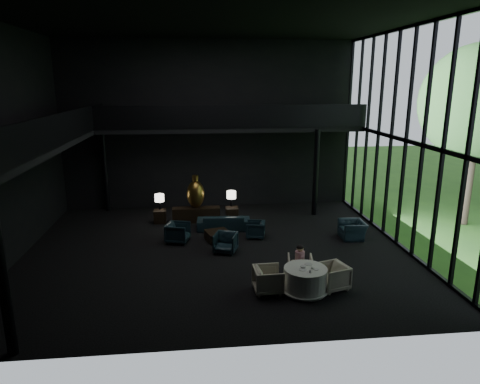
{
  "coord_description": "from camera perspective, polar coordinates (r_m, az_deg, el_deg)",
  "views": [
    {
      "loc": [
        -0.71,
        -14.81,
        6.07
      ],
      "look_at": [
        0.91,
        0.5,
        2.1
      ],
      "focal_mm": 32.0,
      "sensor_mm": 36.0,
      "label": 1
    }
  ],
  "objects": [
    {
      "name": "window_armchair",
      "position": [
        17.67,
        14.78,
        -4.54
      ],
      "size": [
        0.72,
        1.08,
        0.92
      ],
      "primitive_type": "imported",
      "rotation": [
        0.0,
        0.0,
        -1.61
      ],
      "color": "black",
      "rests_on": "floor"
    },
    {
      "name": "bronze_urn",
      "position": [
        18.92,
        -5.93,
        -0.24
      ],
      "size": [
        0.78,
        0.78,
        1.45
      ],
      "color": "olive",
      "rests_on": "console"
    },
    {
      "name": "column_ne",
      "position": [
        20.02,
        10.07,
        2.52
      ],
      "size": [
        0.24,
        0.24,
        4.0
      ],
      "primitive_type": "cylinder",
      "color": "black",
      "rests_on": "floor"
    },
    {
      "name": "dining_chair_north",
      "position": [
        13.93,
        8.0,
        -9.7
      ],
      "size": [
        0.9,
        0.86,
        0.8
      ],
      "primitive_type": "imported",
      "rotation": [
        0.0,
        0.0,
        2.96
      ],
      "color": "beige",
      "rests_on": "floor"
    },
    {
      "name": "child",
      "position": [
        13.79,
        7.99,
        -8.27
      ],
      "size": [
        0.3,
        0.3,
        0.65
      ],
      "rotation": [
        0.0,
        0.0,
        3.14
      ],
      "color": "#C9909D",
      "rests_on": "dining_chair_north"
    },
    {
      "name": "saucer",
      "position": [
        12.88,
        10.1,
        -10.13
      ],
      "size": [
        0.16,
        0.16,
        0.01
      ],
      "primitive_type": "cylinder",
      "rotation": [
        0.0,
        0.0,
        -0.05
      ],
      "color": "white",
      "rests_on": "dining_table"
    },
    {
      "name": "railing_back",
      "position": [
        18.94,
        -0.87,
        10.03
      ],
      "size": [
        12.0,
        0.06,
        1.0
      ],
      "primitive_type": "cube",
      "color": "black",
      "rests_on": "mezzanine_back"
    },
    {
      "name": "tree_near",
      "position": [
        20.5,
        29.3,
        10.33
      ],
      "size": [
        4.8,
        4.8,
        7.65
      ],
      "color": "#382D23",
      "rests_on": "garden_ground"
    },
    {
      "name": "wall_front",
      "position": [
        9.08,
        -1.4,
        1.28
      ],
      "size": [
        14.0,
        0.04,
        8.0
      ],
      "primitive_type": "cube",
      "color": "black",
      "rests_on": "ground"
    },
    {
      "name": "coffee_cup",
      "position": [
        12.9,
        9.61,
        -9.9
      ],
      "size": [
        0.1,
        0.1,
        0.06
      ],
      "primitive_type": "cylinder",
      "rotation": [
        0.0,
        0.0,
        -0.43
      ],
      "color": "white",
      "rests_on": "saucer"
    },
    {
      "name": "sofa",
      "position": [
        18.09,
        -2.21,
        -3.59
      ],
      "size": [
        2.42,
        0.84,
        0.93
      ],
      "primitive_type": "imported",
      "rotation": [
        0.0,
        0.0,
        3.08
      ],
      "color": "black",
      "rests_on": "floor"
    },
    {
      "name": "floor",
      "position": [
        16.02,
        -3.09,
        -7.81
      ],
      "size": [
        14.0,
        12.0,
        0.02
      ],
      "primitive_type": "cube",
      "color": "black",
      "rests_on": "ground"
    },
    {
      "name": "column_sw",
      "position": [
        10.86,
        -29.2,
        -9.49
      ],
      "size": [
        0.24,
        0.24,
        4.0
      ],
      "primitive_type": "cylinder",
      "color": "black",
      "rests_on": "floor"
    },
    {
      "name": "ceiling",
      "position": [
        14.95,
        -3.53,
        21.87
      ],
      "size": [
        14.0,
        12.0,
        0.02
      ],
      "primitive_type": "cube",
      "color": "black",
      "rests_on": "ground"
    },
    {
      "name": "table_lamp_left",
      "position": [
        19.23,
        -10.69,
        -0.86
      ],
      "size": [
        0.41,
        0.41,
        0.69
      ],
      "color": "black",
      "rests_on": "side_table_left"
    },
    {
      "name": "cream_pot",
      "position": [
        12.65,
        9.33,
        -10.42
      ],
      "size": [
        0.08,
        0.08,
        0.07
      ],
      "primitive_type": "cylinder",
      "rotation": [
        0.0,
        0.0,
        0.35
      ],
      "color": "#99999E",
      "rests_on": "dining_table"
    },
    {
      "name": "wall_back",
      "position": [
        20.92,
        -4.13,
        8.76
      ],
      "size": [
        14.0,
        0.04,
        8.0
      ],
      "primitive_type": "cube",
      "color": "black",
      "rests_on": "ground"
    },
    {
      "name": "wall_left",
      "position": [
        16.22,
        -28.94,
        5.34
      ],
      "size": [
        0.04,
        12.0,
        8.0
      ],
      "primitive_type": "cube",
      "color": "black",
      "rests_on": "ground"
    },
    {
      "name": "mezzanine_back",
      "position": [
        19.99,
        -1.13,
        8.53
      ],
      "size": [
        12.0,
        2.0,
        0.25
      ],
      "primitive_type": "cube",
      "color": "black",
      "rests_on": "wall_back"
    },
    {
      "name": "cereal_bowl",
      "position": [
        12.92,
        8.4,
        -9.82
      ],
      "size": [
        0.16,
        0.16,
        0.08
      ],
      "primitive_type": "ellipsoid",
      "color": "white",
      "rests_on": "dining_table"
    },
    {
      "name": "dining_chair_east",
      "position": [
        13.37,
        12.2,
        -10.66
      ],
      "size": [
        1.08,
        1.12,
        0.93
      ],
      "primitive_type": "imported",
      "rotation": [
        0.0,
        0.0,
        -1.27
      ],
      "color": "#AAA089",
      "rests_on": "floor"
    },
    {
      "name": "console",
      "position": [
        19.14,
        -5.86,
        -3.04
      ],
      "size": [
        2.1,
        0.48,
        0.67
      ],
      "primitive_type": "cube",
      "color": "black",
      "rests_on": "floor"
    },
    {
      "name": "lounge_armchair_west",
      "position": [
        16.82,
        -8.29,
        -5.14
      ],
      "size": [
        1.05,
        1.09,
        0.93
      ],
      "primitive_type": "imported",
      "rotation": [
        0.0,
        0.0,
        1.32
      ],
      "color": "black",
      "rests_on": "floor"
    },
    {
      "name": "column_nw",
      "position": [
        21.35,
        -17.55,
        2.81
      ],
      "size": [
        0.24,
        0.24,
        4.0
      ],
      "primitive_type": "cylinder",
      "color": "black",
      "rests_on": "floor"
    },
    {
      "name": "coffee_table",
      "position": [
        16.93,
        -2.99,
        -5.86
      ],
      "size": [
        1.06,
        1.06,
        0.38
      ],
      "primitive_type": "cube",
      "rotation": [
        0.0,
        0.0,
        0.28
      ],
      "color": "black",
      "rests_on": "floor"
    },
    {
      "name": "plate_a",
      "position": [
        12.81,
        8.37,
        -10.2
      ],
      "size": [
        0.28,
        0.28,
        0.01
      ],
      "primitive_type": "cylinder",
      "rotation": [
        0.0,
        0.0,
        0.3
      ],
      "color": "white",
      "rests_on": "dining_table"
    },
    {
      "name": "railing_left",
      "position": [
        15.49,
        -22.33,
        7.96
      ],
      "size": [
        0.06,
        12.0,
        1.0
      ],
      "primitive_type": "cube",
      "color": "black",
      "rests_on": "mezzanine_left"
    },
    {
      "name": "mezzanine_left",
      "position": [
        15.86,
        -25.6,
        5.56
      ],
      "size": [
        2.0,
        12.0,
        0.25
      ],
      "primitive_type": "cube",
      "color": "black",
      "rests_on": "wall_left"
    },
    {
      "name": "lounge_armchair_south",
      "position": [
        15.73,
        -1.94,
        -6.6
      ],
      "size": [
        1.02,
        0.98,
        0.83
      ],
      "primitive_type": "imported",
      "rotation": [
        0.0,
        0.0,
        -0.34
      ],
      "color": "#0D2637",
      "rests_on": "floor"
    },
    {
      "name": "plate_b",
      "position": [
        13.19,
        9.1,
        -9.48
      ],
      "size": [
        0.28,
        0.28,
        0.02
      ],
      "primitive_type": "cylinder",
      "rotation": [
        0.0,
        0.0,
        0.21
      ],
      "color": "white",
      "rests_on": "dining_table"
    },
    {
      "name": "side_table_left",
      "position": [
        19.31,
        -10.62,
        -3.21
      ],
      "size": [
        0.52,
        0.52,
        0.57
      ],
      "primitive_type": "cube",
      "color": "black",
      "rests_on": "floor"
    },
    {
      "name": "dining_chair_west",
      "position": [
        12.92,
        3.78,
        -11.29
      ],
      "size": [
        0.87,
        0.93,
        0.92
      ],
      "primitive_type": "imported",
      "rotation": [
        0.0,
        0.0,
        1.61
      ],
      "color": "#BDB9A1",
      "rests_on": "floor"
    },
    {
      "name": "dining_table",
      "position": [
        13.11,
        8.67,
        -11.68
      ],
      "size": [
        1.45,
        1.45,
        0.75
      ],
      "color": "white",
      "rests_on": "floor"
    },
    {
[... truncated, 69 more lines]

